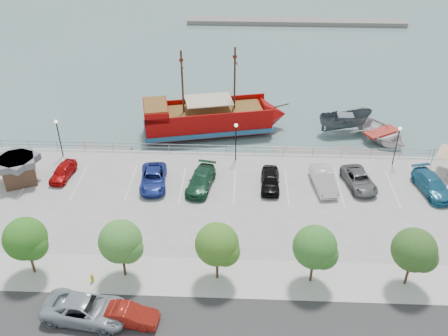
{
  "coord_description": "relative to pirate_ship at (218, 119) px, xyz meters",
  "views": [
    {
      "loc": [
        0.65,
        -36.72,
        27.8
      ],
      "look_at": [
        -1.0,
        2.0,
        2.0
      ],
      "focal_mm": 40.0,
      "sensor_mm": 36.0,
      "label": 1
    }
  ],
  "objects": [
    {
      "name": "tree_c",
      "position": [
        -5.64,
        -24.15,
        2.52
      ],
      "size": [
        3.3,
        3.2,
        5.0
      ],
      "color": "#473321",
      "rests_on": "sidewalk"
    },
    {
      "name": "speedboat",
      "position": [
        18.52,
        -1.15,
        -1.04
      ],
      "size": [
        7.99,
        8.7,
        1.47
      ],
      "primitive_type": "imported",
      "rotation": [
        0.0,
        0.0,
        0.53
      ],
      "color": "silver",
      "rests_on": "ground"
    },
    {
      "name": "fire_hydrant",
      "position": [
        -8.09,
        -24.88,
        -0.38
      ],
      "size": [
        0.25,
        0.25,
        0.73
      ],
      "rotation": [
        0.0,
        0.0,
        0.03
      ],
      "color": "gold",
      "rests_on": "sidewalk"
    },
    {
      "name": "parked_car_f",
      "position": [
        10.62,
        -11.89,
        0.03
      ],
      "size": [
        2.37,
        5.05,
        1.6
      ],
      "primitive_type": "imported",
      "rotation": [
        0.0,
        0.0,
        0.14
      ],
      "color": "silver",
      "rests_on": "land_slab"
    },
    {
      "name": "sidewalk",
      "position": [
        2.21,
        -24.08,
        -0.76
      ],
      "size": [
        100.0,
        4.0,
        0.05
      ],
      "primitive_type": "cube",
      "color": "beige",
      "rests_on": "land_slab"
    },
    {
      "name": "parked_car_c",
      "position": [
        -5.51,
        -12.27,
        -0.06
      ],
      "size": [
        2.92,
        5.39,
        1.44
      ],
      "primitive_type": "imported",
      "rotation": [
        0.0,
        0.0,
        0.11
      ],
      "color": "navy",
      "rests_on": "land_slab"
    },
    {
      "name": "street_sedan",
      "position": [
        -4.63,
        -28.45,
        -0.09
      ],
      "size": [
        4.33,
        1.94,
        1.38
      ],
      "primitive_type": "imported",
      "rotation": [
        0.0,
        0.0,
        1.45
      ],
      "color": "maroon",
      "rests_on": "street"
    },
    {
      "name": "dock_west",
      "position": [
        -12.42,
        -4.88,
        -1.6
      ],
      "size": [
        6.35,
        2.35,
        0.35
      ],
      "primitive_type": "cube",
      "rotation": [
        0.0,
        0.0,
        -0.09
      ],
      "color": "slate",
      "rests_on": "ground"
    },
    {
      "name": "lamp_post_mid",
      "position": [
        2.21,
        -7.58,
        2.16
      ],
      "size": [
        0.36,
        0.36,
        4.28
      ],
      "color": "black",
      "rests_on": "land_slab"
    },
    {
      "name": "far_shore",
      "position": [
        12.21,
        40.92,
        -1.38
      ],
      "size": [
        40.0,
        3.0,
        0.8
      ],
      "primitive_type": "cube",
      "color": "gray",
      "rests_on": "ground"
    },
    {
      "name": "dock_mid",
      "position": [
        10.26,
        -4.88,
        -1.55
      ],
      "size": [
        7.84,
        2.56,
        0.44
      ],
      "primitive_type": "cube",
      "rotation": [
        0.0,
        0.0,
        -0.04
      ],
      "color": "gray",
      "rests_on": "ground"
    },
    {
      "name": "parked_car_d",
      "position": [
        -0.96,
        -12.44,
        -0.03
      ],
      "size": [
        2.98,
        5.43,
        1.49
      ],
      "primitive_type": "imported",
      "rotation": [
        0.0,
        0.0,
        -0.18
      ],
      "color": "#18422A",
      "rests_on": "land_slab"
    },
    {
      "name": "patrol_boat",
      "position": [
        14.63,
        0.63,
        -0.56
      ],
      "size": [
        6.64,
        3.62,
        2.43
      ],
      "primitive_type": "imported",
      "rotation": [
        0.0,
        0.0,
        1.78
      ],
      "color": "#434C51",
      "rests_on": "ground"
    },
    {
      "name": "pirate_ship",
      "position": [
        0.0,
        0.0,
        0.0
      ],
      "size": [
        17.1,
        7.89,
        10.6
      ],
      "rotation": [
        0.0,
        0.0,
        0.21
      ],
      "color": "#9A0504",
      "rests_on": "ground"
    },
    {
      "name": "dock_east",
      "position": [
        16.75,
        -4.88,
        -1.57
      ],
      "size": [
        7.51,
        3.77,
        0.41
      ],
      "primitive_type": "cube",
      "rotation": [
        0.0,
        0.0,
        -0.25
      ],
      "color": "slate",
      "rests_on": "ground"
    },
    {
      "name": "ground",
      "position": [
        2.21,
        -14.08,
        -1.78
      ],
      "size": [
        160.0,
        160.0,
        0.0
      ],
      "primitive_type": "plane",
      "color": "slate"
    },
    {
      "name": "seawall_railing",
      "position": [
        2.21,
        -6.28,
        -0.25
      ],
      "size": [
        50.0,
        0.06,
        1.0
      ],
      "color": "slate",
      "rests_on": "land_slab"
    },
    {
      "name": "tree_e",
      "position": [
        8.36,
        -24.15,
        2.52
      ],
      "size": [
        3.3,
        3.2,
        5.0
      ],
      "color": "#473321",
      "rests_on": "sidewalk"
    },
    {
      "name": "shed",
      "position": [
        -18.44,
        -12.14,
        0.63
      ],
      "size": [
        4.26,
        4.26,
        2.65
      ],
      "rotation": [
        0.0,
        0.0,
        0.43
      ],
      "color": "#4C3223",
      "rests_on": "land_slab"
    },
    {
      "name": "street_van",
      "position": [
        -7.55,
        -28.19,
        0.06
      ],
      "size": [
        6.32,
        3.53,
        1.67
      ],
      "primitive_type": "imported",
      "rotation": [
        0.0,
        0.0,
        1.44
      ],
      "color": "#9DA7AE",
      "rests_on": "street"
    },
    {
      "name": "tree_b",
      "position": [
        -12.64,
        -24.15,
        2.52
      ],
      "size": [
        3.3,
        3.2,
        5.0
      ],
      "color": "#473321",
      "rests_on": "sidewalk"
    },
    {
      "name": "lamp_post_left",
      "position": [
        -15.79,
        -7.58,
        2.16
      ],
      "size": [
        0.36,
        0.36,
        4.28
      ],
      "color": "black",
      "rests_on": "land_slab"
    },
    {
      "name": "parked_car_h",
      "position": [
        20.66,
        -12.26,
        -0.01
      ],
      "size": [
        3.18,
        5.61,
        1.53
      ],
      "primitive_type": "imported",
      "rotation": [
        0.0,
        0.0,
        0.21
      ],
      "color": "#1F6486",
      "rests_on": "land_slab"
    },
    {
      "name": "parked_car_g",
      "position": [
        14.02,
        -11.6,
        -0.09
      ],
      "size": [
        3.24,
        5.29,
        1.37
      ],
      "primitive_type": "imported",
      "rotation": [
        0.0,
        0.0,
        0.21
      ],
      "color": "#5C5C5D",
      "rests_on": "land_slab"
    },
    {
      "name": "tree_f",
      "position": [
        15.36,
        -24.15,
        2.52
      ],
      "size": [
        3.3,
        3.2,
        5.0
      ],
      "color": "#473321",
      "rests_on": "sidewalk"
    },
    {
      "name": "parked_car_e",
      "position": [
        5.59,
        -12.09,
        -0.03
      ],
      "size": [
        1.89,
        4.44,
        1.5
      ],
      "primitive_type": "imported",
      "rotation": [
        0.0,
        0.0,
        -0.03
      ],
      "color": "black",
      "rests_on": "land_slab"
    },
    {
      "name": "lamp_post_right",
      "position": [
        18.21,
        -7.58,
        2.16
      ],
      "size": [
        0.36,
        0.36,
        4.28
      ],
      "color": "black",
      "rests_on": "land_slab"
    },
    {
      "name": "parked_car_a",
      "position": [
        -14.51,
        -11.35,
        -0.11
      ],
      "size": [
        2.07,
        4.08,
        1.33
      ],
      "primitive_type": "imported",
      "rotation": [
        0.0,
        0.0,
        -0.13
      ],
      "color": "#B2090A",
      "rests_on": "land_slab"
    },
    {
      "name": "tree_d",
      "position": [
        1.36,
        -24.15,
        2.52
      ],
      "size": [
        3.3,
        3.2,
        5.0
      ],
      "color": "#473321",
      "rests_on": "sidewalk"
    }
  ]
}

